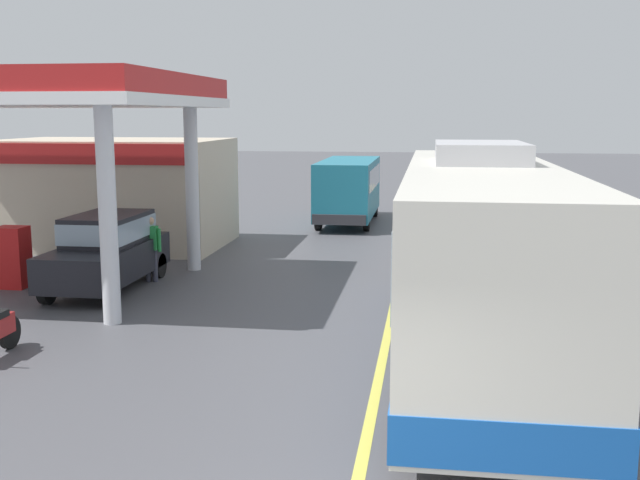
{
  "coord_description": "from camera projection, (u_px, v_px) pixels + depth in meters",
  "views": [
    {
      "loc": [
        0.75,
        -5.36,
        4.19
      ],
      "look_at": [
        -1.5,
        10.0,
        1.6
      ],
      "focal_mm": 42.47,
      "sensor_mm": 36.0,
      "label": 1
    }
  ],
  "objects": [
    {
      "name": "pedestrian_near_pump",
      "position": [
        151.0,
        245.0,
        19.01
      ],
      "size": [
        0.55,
        0.22,
        1.66
      ],
      "color": "#33333F",
      "rests_on": "ground"
    },
    {
      "name": "car_at_pump",
      "position": [
        107.0,
        248.0,
        18.17
      ],
      "size": [
        1.7,
        4.2,
        1.82
      ],
      "color": "black",
      "rests_on": "ground"
    },
    {
      "name": "coach_bus_main",
      "position": [
        480.0,
        259.0,
        13.04
      ],
      "size": [
        2.6,
        11.04,
        3.69
      ],
      "color": "silver",
      "rests_on": "ground"
    },
    {
      "name": "minibus_opposing_lane",
      "position": [
        348.0,
        185.0,
        29.25
      ],
      "size": [
        2.04,
        6.13,
        2.44
      ],
      "color": "teal",
      "rests_on": "ground"
    },
    {
      "name": "gas_station_roadside",
      "position": [
        86.0,
        168.0,
        22.18
      ],
      "size": [
        9.1,
        11.95,
        5.1
      ],
      "color": "#B21E1E",
      "rests_on": "ground"
    },
    {
      "name": "lane_divider_stripe",
      "position": [
        401.0,
        269.0,
        20.67
      ],
      "size": [
        0.16,
        50.0,
        0.01
      ],
      "primitive_type": "cube",
      "color": "#D8CC4C",
      "rests_on": "ground"
    },
    {
      "name": "ground",
      "position": [
        407.0,
        240.0,
        25.55
      ],
      "size": [
        120.0,
        120.0,
        0.0
      ],
      "primitive_type": "plane",
      "color": "#4C4C51"
    }
  ]
}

